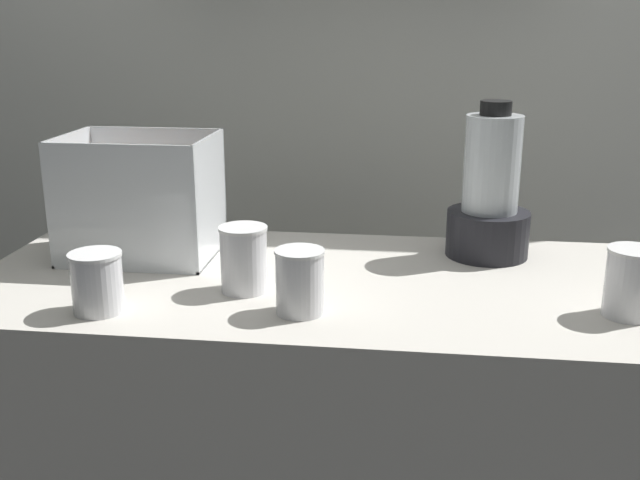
% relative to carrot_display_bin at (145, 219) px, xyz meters
% --- Properties ---
extents(counter, '(1.40, 0.64, 0.90)m').
position_rel_carrot_display_bin_xyz_m(counter, '(0.40, -0.11, -0.53)').
color(counter, beige).
rests_on(counter, ground_plane).
extents(back_wall_unit, '(2.60, 0.24, 2.50)m').
position_rel_carrot_display_bin_xyz_m(back_wall_unit, '(0.40, 0.66, 0.28)').
color(back_wall_unit, silver).
rests_on(back_wall_unit, ground_plane).
extents(carrot_display_bin, '(0.32, 0.24, 0.26)m').
position_rel_carrot_display_bin_xyz_m(carrot_display_bin, '(0.00, 0.00, 0.00)').
color(carrot_display_bin, white).
rests_on(carrot_display_bin, counter).
extents(blender_pitcher, '(0.18, 0.18, 0.34)m').
position_rel_carrot_display_bin_xyz_m(blender_pitcher, '(0.74, 0.09, 0.05)').
color(blender_pitcher, black).
rests_on(blender_pitcher, counter).
extents(juice_cup_carrot_far_left, '(0.09, 0.09, 0.11)m').
position_rel_carrot_display_bin_xyz_m(juice_cup_carrot_far_left, '(0.03, -0.33, -0.03)').
color(juice_cup_carrot_far_left, white).
rests_on(juice_cup_carrot_far_left, counter).
extents(juice_cup_pomegranate_left, '(0.09, 0.09, 0.13)m').
position_rel_carrot_display_bin_xyz_m(juice_cup_pomegranate_left, '(0.26, -0.19, -0.02)').
color(juice_cup_pomegranate_left, white).
rests_on(juice_cup_pomegranate_left, counter).
extents(juice_cup_orange_middle, '(0.09, 0.09, 0.12)m').
position_rel_carrot_display_bin_xyz_m(juice_cup_orange_middle, '(0.39, -0.29, -0.03)').
color(juice_cup_orange_middle, white).
rests_on(juice_cup_orange_middle, counter).
extents(juice_cup_orange_right, '(0.09, 0.09, 0.12)m').
position_rel_carrot_display_bin_xyz_m(juice_cup_orange_right, '(0.96, -0.23, -0.03)').
color(juice_cup_orange_right, white).
rests_on(juice_cup_orange_right, counter).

